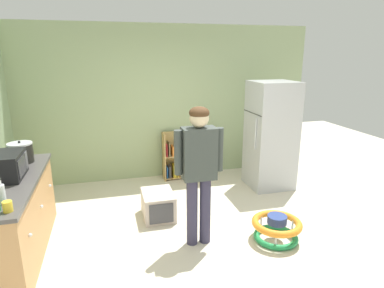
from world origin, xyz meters
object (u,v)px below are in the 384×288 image
Objects in this scene: kitchen_counter at (12,219)px; yellow_cup at (8,207)px; blue_cup at (1,163)px; clear_bottle at (1,194)px; bookshelf at (182,158)px; crock_pot at (21,153)px; microwave at (5,166)px; pet_carrier at (158,205)px; refrigerator at (271,135)px; baby_walker at (276,228)px; standing_person at (199,164)px.

yellow_cup is at bearing -74.56° from kitchen_counter.
clear_bottle is at bearing -74.84° from blue_cup.
bookshelf is at bearing 51.48° from yellow_cup.
blue_cup is at bearing -151.41° from crock_pot.
pet_carrier is at bearing 13.30° from microwave.
crock_pot is 1.23m from clear_bottle.
blue_cup is (-0.16, 0.43, -0.09)m from microwave.
blue_cup is (-1.87, 0.03, 0.77)m from pet_carrier.
bookshelf is 3.42m from clear_bottle.
refrigerator is 6.11× the size of crock_pot.
blue_cup is at bearing 108.96° from kitchen_counter.
kitchen_counter is at bearing -164.20° from pet_carrier.
baby_walker is 2.90m from yellow_cup.
kitchen_counter is 0.96m from yellow_cup.
standing_person is at bearing 15.35° from yellow_cup.
microwave is 5.05× the size of blue_cup.
pet_carrier is (-0.67, -1.43, -0.18)m from bookshelf.
refrigerator is 2.09× the size of bookshelf.
microwave reaches higher than crock_pot.
pet_carrier is 1.87m from crock_pot.
crock_pot is 0.24m from blue_cup.
microwave reaches higher than baby_walker.
yellow_cup reaches higher than baby_walker.
bookshelf is at bearing 48.36° from clear_bottle.
microwave is 1.65× the size of crock_pot.
yellow_cup is at bearing -173.43° from baby_walker.
pet_carrier is at bearing -115.13° from bookshelf.
kitchen_counter is at bearing -92.72° from crock_pot.
clear_bottle reaches higher than kitchen_counter.
kitchen_counter reaches higher than bookshelf.
microwave reaches higher than blue_cup.
standing_person is 3.45× the size of microwave.
kitchen_counter is 7.67× the size of clear_bottle.
standing_person is 6.73× the size of clear_bottle.
crock_pot is at bearing 159.90° from baby_walker.
pet_carrier is (-0.37, 0.76, -0.82)m from standing_person.
kitchen_counter is 0.84m from crock_pot.
standing_person is 1.91m from yellow_cup.
crock_pot is at bearing 87.28° from kitchen_counter.
bookshelf is at bearing 82.11° from standing_person.
standing_person reaches higher than kitchen_counter.
microwave is at bearing 170.19° from standing_person.
refrigerator is 18.74× the size of yellow_cup.
microwave is at bearing 104.87° from yellow_cup.
standing_person is 1.27m from baby_walker.
refrigerator reaches higher than yellow_cup.
crock_pot reaches higher than clear_bottle.
yellow_cup is at bearing -164.65° from standing_person.
baby_walker is (2.99, -0.47, -0.29)m from kitchen_counter.
yellow_cup is (-2.78, -0.32, 0.79)m from baby_walker.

